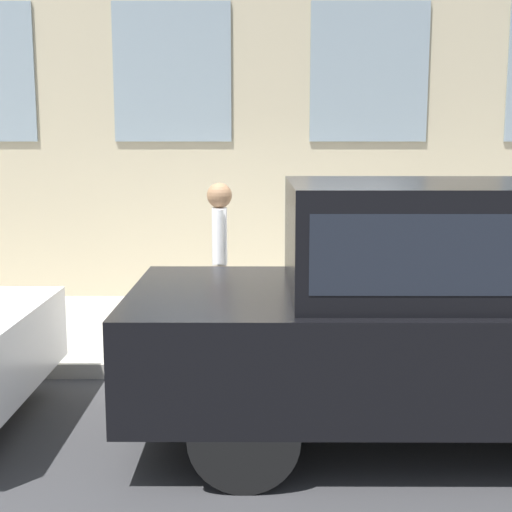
# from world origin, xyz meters

# --- Properties ---
(ground_plane) EXTENTS (80.00, 80.00, 0.00)m
(ground_plane) POSITION_xyz_m (0.00, 0.00, 0.00)
(ground_plane) COLOR #38383A
(sidewalk) EXTENTS (2.96, 60.00, 0.14)m
(sidewalk) POSITION_xyz_m (1.48, 0.00, 0.07)
(sidewalk) COLOR #B2ADA3
(sidewalk) RESTS_ON ground_plane
(fire_hydrant) EXTENTS (0.37, 0.47, 0.71)m
(fire_hydrant) POSITION_xyz_m (0.67, -0.20, 0.50)
(fire_hydrant) COLOR gray
(fire_hydrant) RESTS_ON sidewalk
(person) EXTENTS (0.40, 0.26, 1.64)m
(person) POSITION_xyz_m (0.99, 0.56, 1.13)
(person) COLOR #998466
(person) RESTS_ON sidewalk
(parked_car_black_near) EXTENTS (1.95, 4.52, 1.93)m
(parked_car_black_near) POSITION_xyz_m (-1.24, -1.16, 1.04)
(parked_car_black_near) COLOR black
(parked_car_black_near) RESTS_ON ground_plane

